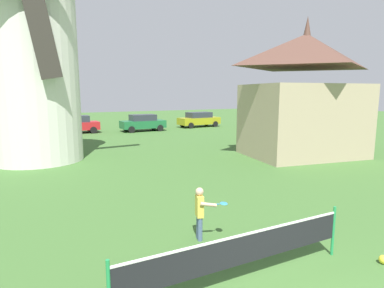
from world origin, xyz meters
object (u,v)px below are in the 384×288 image
object	(u,v)px
parked_car_green	(143,123)
parked_car_mustard	(199,119)
windmill	(31,44)
stray_ball	(384,260)
chapel	(304,98)
tennis_net	(242,250)
player_far	(200,210)
parked_car_red	(76,124)

from	to	relation	value
parked_car_green	parked_car_mustard	size ratio (longest dim) A/B	0.90
windmill	stray_ball	bearing A→B (deg)	-67.96
stray_ball	windmill	bearing A→B (deg)	112.04
windmill	chapel	distance (m)	14.57
windmill	tennis_net	world-z (taller)	windmill
player_far	chapel	world-z (taller)	chapel
player_far	stray_ball	distance (m)	3.99
parked_car_red	parked_car_mustard	size ratio (longest dim) A/B	0.85
tennis_net	stray_ball	world-z (taller)	tennis_net
windmill	player_far	size ratio (longest dim) A/B	9.75
parked_car_red	parked_car_green	world-z (taller)	same
windmill	chapel	size ratio (longest dim) A/B	1.66
windmill	parked_car_green	bearing A→B (deg)	48.50
windmill	parked_car_mustard	size ratio (longest dim) A/B	2.76
windmill	parked_car_green	size ratio (longest dim) A/B	3.06
windmill	stray_ball	world-z (taller)	windmill
player_far	parked_car_red	bearing A→B (deg)	89.40
tennis_net	parked_car_mustard	distance (m)	28.32
windmill	player_far	xyz separation A→B (m)	(3.11, -11.96, -5.19)
tennis_net	parked_car_red	bearing A→B (deg)	88.97
stray_ball	parked_car_red	distance (m)	26.31
player_far	parked_car_red	world-z (taller)	parked_car_red
windmill	parked_car_red	world-z (taller)	windmill
parked_car_mustard	windmill	bearing A→B (deg)	-144.19
parked_car_red	stray_ball	bearing A→B (deg)	-84.34
parked_car_mustard	tennis_net	bearing A→B (deg)	-116.87
parked_car_red	parked_car_green	size ratio (longest dim) A/B	0.95
windmill	parked_car_mustard	bearing A→B (deg)	35.81
tennis_net	player_far	bearing A→B (deg)	83.82
parked_car_mustard	player_far	bearing A→B (deg)	-118.39
player_far	stray_ball	size ratio (longest dim) A/B	6.96
tennis_net	stray_ball	xyz separation A→B (m)	(3.05, -0.75, -0.59)
player_far	parked_car_mustard	bearing A→B (deg)	61.61
player_far	stray_ball	xyz separation A→B (m)	(2.84, -2.73, -0.64)
chapel	parked_car_red	bearing A→B (deg)	120.80
stray_ball	parked_car_mustard	distance (m)	27.79
windmill	parked_car_mustard	distance (m)	20.02
tennis_net	parked_car_red	size ratio (longest dim) A/B	1.25
player_far	parked_car_green	size ratio (longest dim) A/B	0.31
tennis_net	parked_car_red	world-z (taller)	parked_car_red
tennis_net	player_far	world-z (taller)	player_far
parked_car_green	parked_car_mustard	world-z (taller)	same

